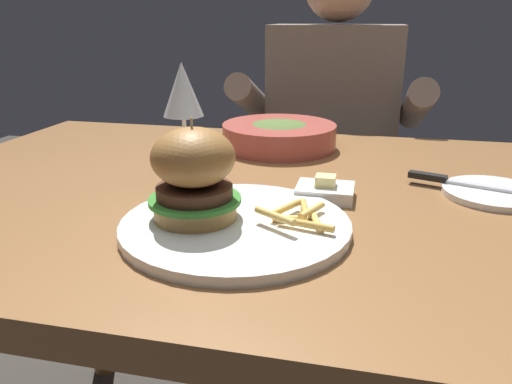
% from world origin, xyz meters
% --- Properties ---
extents(dining_table, '(1.32, 0.83, 0.74)m').
position_xyz_m(dining_table, '(0.00, 0.00, 0.65)').
color(dining_table, brown).
rests_on(dining_table, ground).
extents(main_plate, '(0.30, 0.30, 0.01)m').
position_xyz_m(main_plate, '(-0.04, -0.18, 0.75)').
color(main_plate, white).
rests_on(main_plate, dining_table).
extents(burger_sandwich, '(0.12, 0.12, 0.13)m').
position_xyz_m(burger_sandwich, '(-0.09, -0.18, 0.81)').
color(burger_sandwich, '#B78447').
rests_on(burger_sandwich, main_plate).
extents(fries_pile, '(0.10, 0.10, 0.02)m').
position_xyz_m(fries_pile, '(0.04, -0.16, 0.76)').
color(fries_pile, '#EABC5B').
rests_on(fries_pile, main_plate).
extents(wine_glass, '(0.07, 0.07, 0.19)m').
position_xyz_m(wine_glass, '(-0.18, 0.02, 0.88)').
color(wine_glass, silver).
rests_on(wine_glass, dining_table).
extents(bread_plate, '(0.15, 0.15, 0.01)m').
position_xyz_m(bread_plate, '(0.31, 0.04, 0.74)').
color(bread_plate, white).
rests_on(bread_plate, dining_table).
extents(table_knife, '(0.20, 0.08, 0.01)m').
position_xyz_m(table_knife, '(0.27, 0.05, 0.75)').
color(table_knife, silver).
rests_on(table_knife, bread_plate).
extents(butter_dish, '(0.09, 0.07, 0.04)m').
position_xyz_m(butter_dish, '(0.06, -0.03, 0.75)').
color(butter_dish, white).
rests_on(butter_dish, dining_table).
extents(soup_bowl, '(0.24, 0.24, 0.06)m').
position_xyz_m(soup_bowl, '(-0.06, 0.26, 0.77)').
color(soup_bowl, '#B24C42').
rests_on(soup_bowl, dining_table).
extents(diner_person, '(0.51, 0.36, 1.18)m').
position_xyz_m(diner_person, '(0.02, 0.69, 0.56)').
color(diner_person, '#282833').
rests_on(diner_person, ground).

